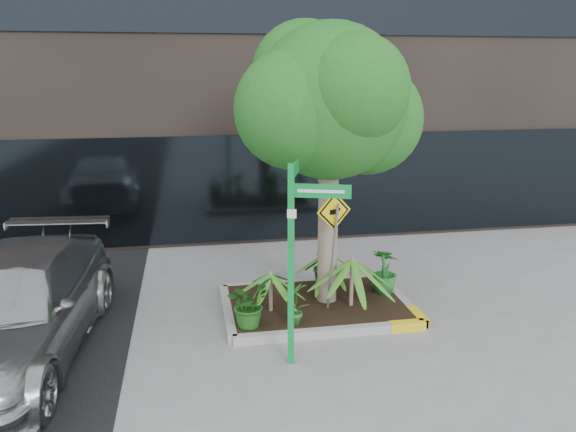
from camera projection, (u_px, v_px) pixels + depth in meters
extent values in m
plane|color=gray|center=(309.00, 317.00, 9.84)|extent=(80.00, 80.00, 0.00)
cube|color=#9E9E99|center=(304.00, 283.00, 11.19)|extent=(3.20, 0.15, 0.15)
cube|color=#9E9E99|center=(331.00, 332.00, 9.09)|extent=(3.20, 0.15, 0.15)
cube|color=#9E9E99|center=(228.00, 312.00, 9.86)|extent=(0.15, 2.20, 0.15)
cube|color=#9E9E99|center=(400.00, 299.00, 10.41)|extent=(0.15, 2.20, 0.15)
cube|color=yellow|center=(407.00, 326.00, 9.31)|extent=(0.60, 0.17, 0.15)
cube|color=black|center=(316.00, 303.00, 10.13)|extent=(3.05, 2.05, 0.06)
cylinder|color=tan|center=(328.00, 221.00, 9.83)|extent=(0.35, 0.35, 3.26)
cylinder|color=tan|center=(335.00, 153.00, 9.55)|extent=(0.62, 0.17, 1.06)
sphere|color=#215D1A|center=(330.00, 101.00, 9.31)|extent=(2.61, 2.61, 2.61)
sphere|color=#215D1A|center=(367.00, 119.00, 9.83)|extent=(1.95, 1.95, 1.95)
sphere|color=#215D1A|center=(294.00, 109.00, 9.02)|extent=(1.95, 1.95, 1.95)
sphere|color=#215D1A|center=(355.00, 89.00, 8.67)|extent=(1.74, 1.74, 1.74)
sphere|color=#215D1A|center=(304.00, 74.00, 9.66)|extent=(1.85, 1.85, 1.85)
cylinder|color=tan|center=(352.00, 281.00, 9.85)|extent=(0.07, 0.07, 0.92)
cylinder|color=tan|center=(271.00, 291.00, 9.66)|extent=(0.07, 0.07, 0.73)
cylinder|color=tan|center=(327.00, 271.00, 10.52)|extent=(0.07, 0.07, 0.79)
imported|color=#9E9EA2|center=(11.00, 309.00, 8.27)|extent=(2.65, 5.55, 1.56)
imported|color=#1C5518|center=(248.00, 303.00, 9.07)|extent=(1.01, 1.01, 0.80)
imported|color=#1F6A27|center=(385.00, 271.00, 10.44)|extent=(0.67, 0.67, 0.86)
imported|color=#25641F|center=(296.00, 303.00, 9.12)|extent=(0.54, 0.54, 0.75)
imported|color=#28661D|center=(325.00, 266.00, 10.70)|extent=(0.66, 0.66, 0.85)
cube|color=#0E9A3E|center=(291.00, 268.00, 7.93)|extent=(0.11, 0.11, 2.98)
cube|color=#0E9A3E|center=(321.00, 191.00, 7.59)|extent=(0.80, 0.28, 0.19)
cube|color=#0E9A3E|center=(295.00, 170.00, 7.98)|extent=(0.28, 0.80, 0.19)
cube|color=white|center=(321.00, 191.00, 7.58)|extent=(0.61, 0.20, 0.04)
cube|color=white|center=(294.00, 170.00, 7.98)|extent=(0.20, 0.61, 0.04)
cube|color=white|center=(292.00, 214.00, 7.68)|extent=(0.12, 0.04, 0.13)
cylinder|color=slate|center=(333.00, 258.00, 9.48)|extent=(0.13, 0.30, 1.93)
cube|color=yellow|center=(334.00, 211.00, 9.25)|extent=(0.63, 0.21, 0.65)
cube|color=black|center=(334.00, 211.00, 9.24)|extent=(0.55, 0.18, 0.58)
cube|color=yellow|center=(334.00, 211.00, 9.23)|extent=(0.47, 0.15, 0.49)
cube|color=black|center=(334.00, 212.00, 9.23)|extent=(0.15, 0.05, 0.09)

